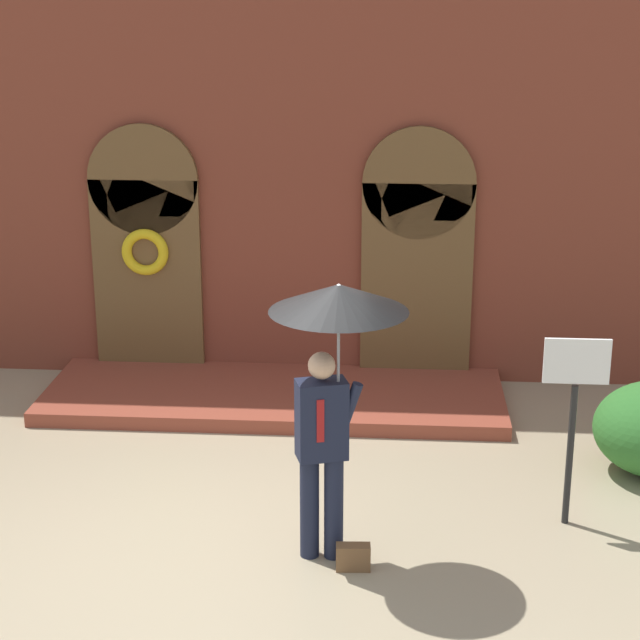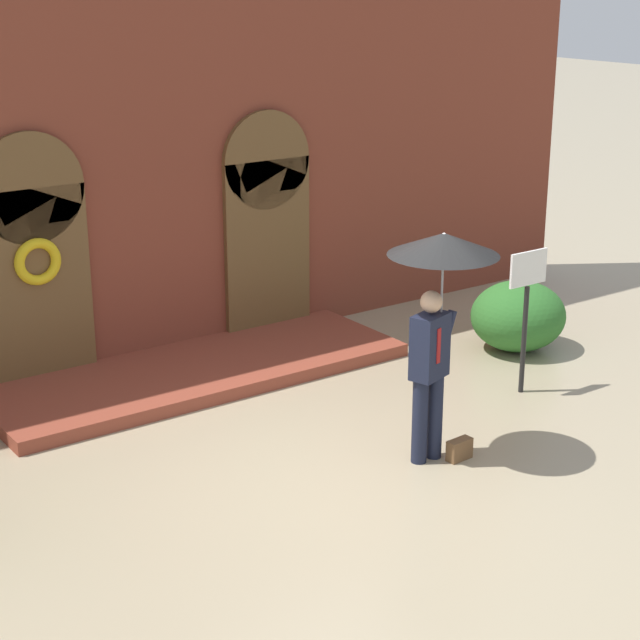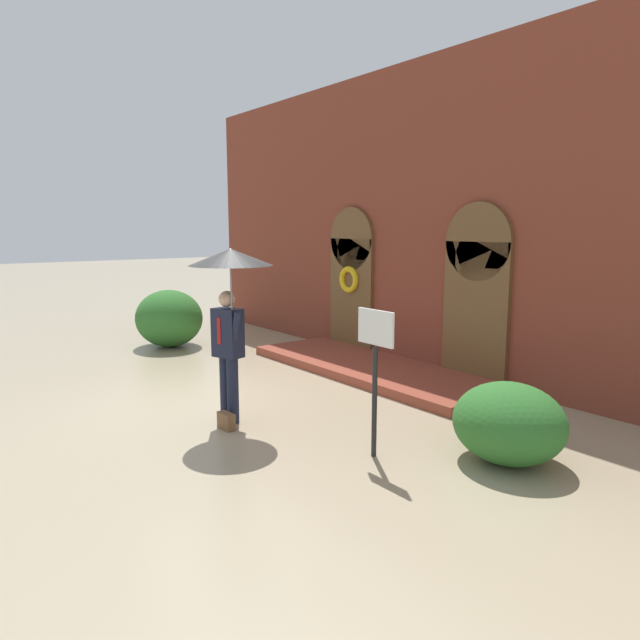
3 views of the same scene
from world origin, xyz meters
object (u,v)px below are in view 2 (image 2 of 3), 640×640
object	(u,v)px
person_with_umbrella	(440,278)
sign_post	(527,298)
handbag	(459,449)
shrub_right	(518,316)

from	to	relation	value
person_with_umbrella	sign_post	size ratio (longest dim) A/B	1.37
handbag	sign_post	xyz separation A→B (m)	(1.84, 0.93, 1.05)
handbag	sign_post	distance (m)	2.32
person_with_umbrella	sign_post	bearing A→B (deg)	20.02
handbag	shrub_right	size ratio (longest dim) A/B	0.22
person_with_umbrella	shrub_right	world-z (taller)	person_with_umbrella
shrub_right	person_with_umbrella	bearing A→B (deg)	-149.04
person_with_umbrella	sign_post	distance (m)	2.27
person_with_umbrella	shrub_right	bearing A→B (deg)	30.96
handbag	sign_post	world-z (taller)	sign_post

